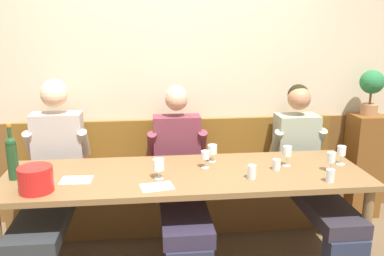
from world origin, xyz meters
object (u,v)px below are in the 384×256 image
Objects in this scene: wine_glass_near_bucket at (159,165)px; potted_plant at (372,87)px; person_center_right_seat at (309,167)px; water_tumbler_center at (277,165)px; wine_glass_mid_right at (287,152)px; wine_glass_right_end at (341,152)px; wall_bench at (179,195)px; wine_glass_mid_left at (331,159)px; water_tumbler_left at (330,176)px; ice_bucket at (36,179)px; water_tumbler_right at (252,172)px; person_center_left_seat at (51,174)px; person_left_seat at (180,176)px; dining_table at (186,182)px; wine_glass_center_rear at (205,156)px; wine_glass_left_end at (212,150)px; wine_bottle_clear_water at (12,156)px.

wine_glass_near_bucket is 0.35× the size of potted_plant.
person_center_right_seat reaches higher than water_tumbler_center.
potted_plant is (0.98, 0.64, 0.37)m from wine_glass_mid_right.
wine_glass_right_end is at bearing 6.97° from water_tumbler_center.
wine_glass_mid_left is at bearing -35.91° from wall_bench.
water_tumbler_left is at bearing -44.74° from wall_bench.
wall_bench reaches higher than wine_glass_mid_right.
wall_bench is at bearing 42.36° from ice_bucket.
water_tumbler_center is at bearing 33.64° from water_tumbler_right.
water_tumbler_left is (1.96, -0.61, 0.13)m from person_center_left_seat.
wine_glass_near_bucket is at bearing -174.66° from water_tumbler_center.
person_left_seat is 14.31× the size of water_tumbler_left.
wine_glass_mid_right is 1.06× the size of wine_glass_mid_left.
dining_table is at bearing 174.86° from wine_glass_mid_left.
wine_glass_near_bucket is (-0.20, -0.10, 0.17)m from dining_table.
wine_glass_center_rear is (-1.03, 0.03, -0.01)m from wine_glass_right_end.
wine_glass_mid_right reaches higher than wine_glass_mid_left.
wine_glass_mid_left is 1.81× the size of water_tumbler_center.
wine_glass_center_rear is 0.52m from water_tumbler_center.
potted_plant is (0.56, 0.65, 0.38)m from wine_glass_right_end.
dining_table is 19.66× the size of wine_glass_center_rear.
dining_table is at bearing -17.73° from person_center_left_seat.
person_center_left_seat is 2.06m from person_center_right_seat.
wine_glass_mid_left is at bearing -135.74° from wine_glass_right_end.
wine_glass_left_end is (0.22, 0.21, 0.17)m from dining_table.
person_center_left_seat is 6.24× the size of ice_bucket.
potted_plant is (1.59, 0.61, 0.39)m from wine_glass_center_rear.
wine_glass_left_end reaches higher than water_tumbler_right.
water_tumbler_left is at bearing -61.29° from wine_glass_mid_right.
water_tumbler_center is 0.81× the size of water_tumbler_right.
wall_bench is 20.02× the size of wine_glass_mid_left.
wine_bottle_clear_water is at bearing -117.72° from person_center_left_seat.
ice_bucket is at bearing -137.64° from wall_bench.
wall_bench reaches higher than wine_glass_right_end.
wine_glass_near_bucket reaches higher than water_tumbler_center.
dining_table is at bearing -136.29° from wine_glass_left_end.
wall_bench is 1.13m from wine_glass_mid_right.
water_tumbler_right is at bearing 167.06° from water_tumbler_left.
potted_plant is at bearing 18.80° from ice_bucket.
water_tumbler_left is 0.52m from water_tumbler_right.
wine_bottle_clear_water is 0.99m from wine_glass_near_bucket.
person_left_seat reaches higher than water_tumbler_center.
wall_bench is at bearing 75.43° from wine_glass_near_bucket.
water_tumbler_left is (0.72, -0.50, -0.05)m from wine_glass_left_end.
person_left_seat is 1.14m from water_tumbler_left.
wine_glass_mid_left is 0.35× the size of potted_plant.
wine_bottle_clear_water is 1.95m from wine_glass_mid_right.
wine_glass_right_end is at bearing 7.36° from ice_bucket.
person_left_seat is at bearing 93.50° from dining_table.
wine_glass_near_bucket is (0.82, -0.42, 0.19)m from person_center_left_seat.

